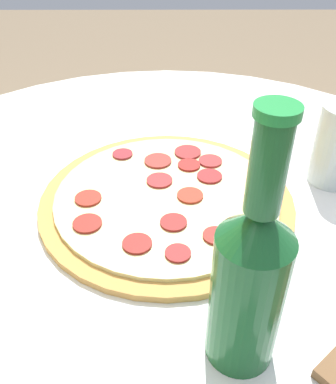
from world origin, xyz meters
The scene contains 3 objects.
table centered at (0.00, 0.00, 0.55)m, with size 1.07×1.07×0.69m.
pizza centered at (0.01, 0.00, 0.70)m, with size 0.37×0.37×0.02m.
beer_bottle centered at (-0.23, -0.07, 0.79)m, with size 0.07×0.07×0.27m.
Camera 1 is at (-0.49, 0.00, 1.08)m, focal length 40.00 mm.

